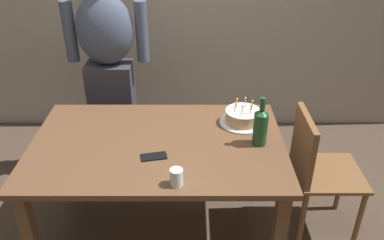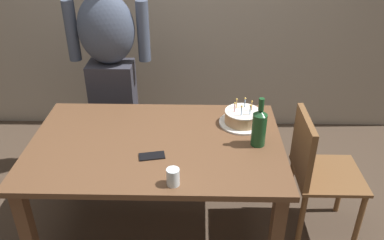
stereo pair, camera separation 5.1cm
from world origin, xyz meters
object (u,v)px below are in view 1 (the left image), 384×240
birthday_cake (242,117)px  person_man_bearded (108,70)px  cell_phone (153,157)px  wine_bottle (259,126)px  dining_chair (314,166)px  water_glass_near (175,177)px

birthday_cake → person_man_bearded: 1.11m
birthday_cake → cell_phone: 0.66m
birthday_cake → wine_bottle: size_ratio=0.98×
birthday_cake → cell_phone: size_ratio=2.05×
dining_chair → birthday_cake: bearing=71.1°
person_man_bearded → water_glass_near: bearing=114.6°
cell_phone → wine_bottle: bearing=1.2°
birthday_cake → person_man_bearded: bearing=149.1°
person_man_bearded → birthday_cake: bearing=149.1°
wine_bottle → water_glass_near: bearing=-141.2°
birthday_cake → dining_chair: birthday_cake is taller
birthday_cake → cell_phone: bearing=-144.8°
wine_bottle → person_man_bearded: bearing=141.6°
person_man_bearded → cell_phone: bearing=113.4°
wine_bottle → dining_chair: 0.53m
birthday_cake → person_man_bearded: (-0.95, 0.57, 0.09)m
birthday_cake → dining_chair: bearing=-18.9°
cell_phone → person_man_bearded: 1.04m
birthday_cake → water_glass_near: birthday_cake is taller
cell_phone → dining_chair: dining_chair is taller
person_man_bearded → dining_chair: (1.41, -0.72, -0.36)m
water_glass_near → wine_bottle: (0.47, 0.38, 0.07)m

